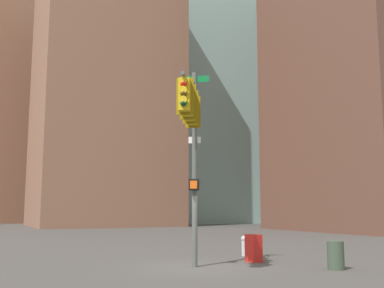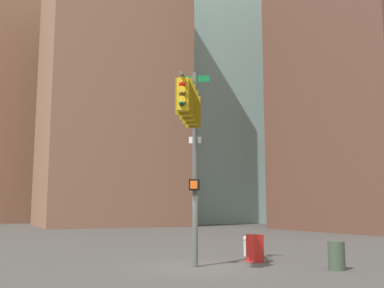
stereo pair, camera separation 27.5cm
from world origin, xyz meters
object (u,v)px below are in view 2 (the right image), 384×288
at_px(signal_pole_assembly, 190,123).
at_px(litter_bin, 336,256).
at_px(newspaper_box, 255,248).
at_px(fire_hydrant, 246,245).

relative_size(signal_pole_assembly, litter_bin, 7.48).
relative_size(signal_pole_assembly, newspaper_box, 6.76).
distance_m(signal_pole_assembly, litter_bin, 6.67).
xyz_separation_m(litter_bin, newspaper_box, (-1.24, 3.12, 0.05)).
relative_size(fire_hydrant, newspaper_box, 0.83).
height_order(signal_pole_assembly, newspaper_box, signal_pole_assembly).
height_order(litter_bin, newspaper_box, newspaper_box).
relative_size(fire_hydrant, litter_bin, 0.92).
height_order(fire_hydrant, newspaper_box, newspaper_box).
bearing_deg(fire_hydrant, litter_bin, -86.09).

